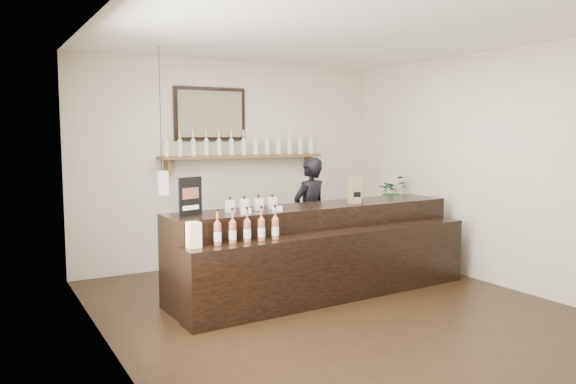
{
  "coord_description": "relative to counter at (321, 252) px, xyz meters",
  "views": [
    {
      "loc": [
        -3.21,
        -4.72,
        1.82
      ],
      "look_at": [
        -0.14,
        0.7,
        1.17
      ],
      "focal_mm": 35.0,
      "sensor_mm": 36.0,
      "label": 1
    }
  ],
  "objects": [
    {
      "name": "ground",
      "position": [
        -0.23,
        -0.57,
        -0.47
      ],
      "size": [
        5.0,
        5.0,
        0.0
      ],
      "primitive_type": "plane",
      "color": "black",
      "rests_on": "ground"
    },
    {
      "name": "room_shell",
      "position": [
        -0.23,
        -0.57,
        1.24
      ],
      "size": [
        5.0,
        5.0,
        5.0
      ],
      "color": "beige",
      "rests_on": "ground"
    },
    {
      "name": "back_wall_decor",
      "position": [
        -0.37,
        1.8,
        1.29
      ],
      "size": [
        2.66,
        0.96,
        1.69
      ],
      "color": "brown",
      "rests_on": "ground"
    },
    {
      "name": "counter",
      "position": [
        0.0,
        0.0,
        0.0
      ],
      "size": [
        3.59,
        1.12,
        1.16
      ],
      "color": "black",
      "rests_on": "ground"
    },
    {
      "name": "promo_sign",
      "position": [
        -1.53,
        0.06,
        0.72
      ],
      "size": [
        0.27,
        0.11,
        0.39
      ],
      "color": "black",
      "rests_on": "counter"
    },
    {
      "name": "paper_bag",
      "position": [
        0.5,
        0.05,
        0.68
      ],
      "size": [
        0.17,
        0.14,
        0.31
      ],
      "color": "olive",
      "rests_on": "counter"
    },
    {
      "name": "tape_dispenser",
      "position": [
        0.57,
        0.09,
        0.57
      ],
      "size": [
        0.12,
        0.06,
        0.1
      ],
      "color": "#1C32C4",
      "rests_on": "counter"
    },
    {
      "name": "side_cabinet",
      "position": [
        1.77,
        0.89,
        -0.08
      ],
      "size": [
        0.41,
        0.54,
        0.76
      ],
      "color": "brown",
      "rests_on": "ground"
    },
    {
      "name": "potted_plant",
      "position": [
        1.77,
        0.89,
        0.53
      ],
      "size": [
        0.46,
        0.42,
        0.46
      ],
      "primitive_type": "imported",
      "rotation": [
        0.0,
        0.0,
        0.15
      ],
      "color": "#286530",
      "rests_on": "side_cabinet"
    },
    {
      "name": "shopkeeper",
      "position": [
        0.45,
        0.98,
        0.38
      ],
      "size": [
        0.7,
        0.55,
        1.7
      ],
      "primitive_type": "imported",
      "rotation": [
        0.0,
        0.0,
        3.4
      ],
      "color": "black",
      "rests_on": "ground"
    }
  ]
}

